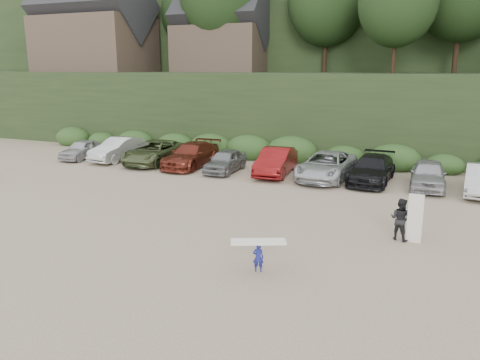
% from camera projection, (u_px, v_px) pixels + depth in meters
% --- Properties ---
extents(ground, '(120.00, 120.00, 0.00)m').
position_uv_depth(ground, '(252.00, 231.00, 18.75)').
color(ground, tan).
rests_on(ground, ground).
extents(hillside_backdrop, '(90.00, 41.50, 28.00)m').
position_uv_depth(hillside_backdrop, '(373.00, 20.00, 48.55)').
color(hillside_backdrop, black).
rests_on(hillside_backdrop, ground).
extents(parked_cars, '(39.48, 6.05, 1.63)m').
position_uv_depth(parked_cars, '(351.00, 168.00, 26.89)').
color(parked_cars, '#B0AFB4').
rests_on(parked_cars, ground).
extents(child_surfer, '(1.81, 1.15, 1.05)m').
position_uv_depth(child_surfer, '(258.00, 251.00, 14.92)').
color(child_surfer, navy).
rests_on(child_surfer, ground).
extents(adult_surfer, '(1.28, 0.87, 1.93)m').
position_uv_depth(adult_surfer, '(402.00, 219.00, 17.65)').
color(adult_surfer, black).
rests_on(adult_surfer, ground).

